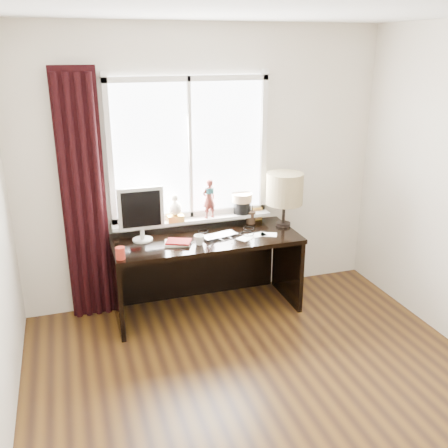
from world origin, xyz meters
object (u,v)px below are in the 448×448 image
object	(u,v)px
laptop	(220,236)
red_cup	(120,253)
mug	(199,240)
desk	(204,258)
table_lamp	(285,189)
monitor	(141,211)

from	to	relation	value
laptop	red_cup	bearing A→B (deg)	179.65
laptop	mug	world-z (taller)	mug
red_cup	desk	world-z (taller)	red_cup
laptop	mug	distance (m)	0.26
mug	table_lamp	distance (m)	0.98
red_cup	desk	xyz separation A→B (m)	(0.80, 0.36, -0.29)
table_lamp	red_cup	bearing A→B (deg)	-168.15
mug	laptop	bearing A→B (deg)	27.97
mug	monitor	world-z (taller)	monitor
mug	monitor	bearing A→B (deg)	151.74
mug	red_cup	world-z (taller)	red_cup
laptop	desk	size ratio (longest dim) A/B	0.19
desk	monitor	world-z (taller)	monitor
laptop	monitor	distance (m)	0.74
laptop	desk	bearing A→B (deg)	118.09
desk	monitor	bearing A→B (deg)	-179.58
laptop	table_lamp	xyz separation A→B (m)	(0.68, 0.11, 0.35)
mug	desk	size ratio (longest dim) A/B	0.05
red_cup	desk	bearing A→B (deg)	24.19
laptop	desk	xyz separation A→B (m)	(-0.12, 0.13, -0.26)
desk	table_lamp	xyz separation A→B (m)	(0.80, -0.02, 0.61)
red_cup	table_lamp	distance (m)	1.66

